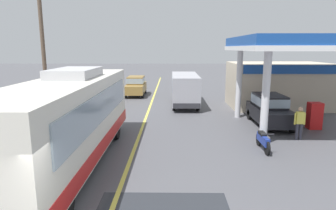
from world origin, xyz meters
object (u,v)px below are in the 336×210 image
minibus_opposing_lane (185,87)px  motorcycle_parked_forecourt (263,140)px  coach_bus_main (69,122)px  car_trailing_behind_bus (136,85)px  pedestrian_near_pump (300,121)px  car_at_pump (269,108)px

minibus_opposing_lane → motorcycle_parked_forecourt: size_ratio=3.41×
coach_bus_main → car_trailing_behind_bus: coach_bus_main is taller
minibus_opposing_lane → motorcycle_parked_forecourt: 10.84m
motorcycle_parked_forecourt → pedestrian_near_pump: bearing=34.1°
car_at_pump → car_trailing_behind_bus: bearing=130.1°
coach_bus_main → car_at_pump: coach_bus_main is taller
minibus_opposing_lane → pedestrian_near_pump: minibus_opposing_lane is taller
car_at_pump → minibus_opposing_lane: (-4.69, 6.09, 0.46)m
coach_bus_main → car_trailing_behind_bus: 16.91m
minibus_opposing_lane → pedestrian_near_pump: 10.31m
motorcycle_parked_forecourt → pedestrian_near_pump: (2.24, 1.52, 0.49)m
minibus_opposing_lane → motorcycle_parked_forecourt: bearing=-73.7°
pedestrian_near_pump → minibus_opposing_lane: bearing=120.8°
motorcycle_parked_forecourt → car_trailing_behind_bus: size_ratio=0.43×
coach_bus_main → motorcycle_parked_forecourt: (8.00, 1.74, -1.28)m
car_at_pump → car_trailing_behind_bus: 14.23m
coach_bus_main → car_trailing_behind_bus: size_ratio=2.63×
minibus_opposing_lane → car_at_pump: bearing=-52.4°
minibus_opposing_lane → car_trailing_behind_bus: 6.57m
coach_bus_main → pedestrian_near_pump: size_ratio=6.65×
pedestrian_near_pump → car_trailing_behind_bus: bearing=125.6°
coach_bus_main → minibus_opposing_lane: (4.96, 12.10, -0.25)m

